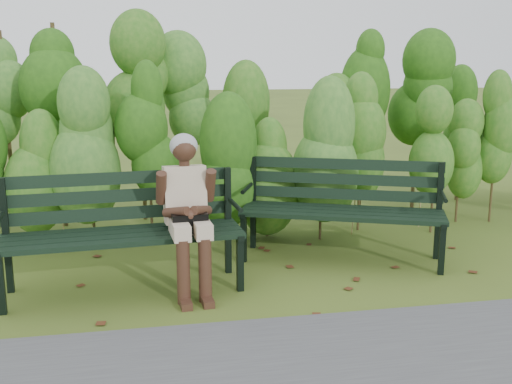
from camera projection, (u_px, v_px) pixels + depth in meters
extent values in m
plane|color=#495A20|center=(263.00, 277.00, 5.63)|extent=(80.00, 80.00, 0.00)
cylinder|color=#47381E|center=(43.00, 213.00, 6.41)|extent=(0.03, 0.03, 0.80)
ellipsoid|color=#2C6A1C|center=(39.00, 154.00, 6.27)|extent=(0.64, 0.64, 1.44)
cylinder|color=#47381E|center=(102.00, 211.00, 6.52)|extent=(0.03, 0.03, 0.80)
ellipsoid|color=#2C6A1C|center=(99.00, 153.00, 6.39)|extent=(0.64, 0.64, 1.44)
cylinder|color=#47381E|center=(159.00, 208.00, 6.63)|extent=(0.03, 0.03, 0.80)
ellipsoid|color=#2C6A1C|center=(157.00, 151.00, 6.50)|extent=(0.64, 0.64, 1.44)
cylinder|color=#47381E|center=(214.00, 206.00, 6.74)|extent=(0.03, 0.03, 0.80)
ellipsoid|color=#2C6A1C|center=(213.00, 150.00, 6.61)|extent=(0.64, 0.64, 1.44)
cylinder|color=#47381E|center=(267.00, 204.00, 6.85)|extent=(0.03, 0.03, 0.80)
ellipsoid|color=#2C6A1C|center=(267.00, 148.00, 6.72)|extent=(0.64, 0.64, 1.44)
cylinder|color=#47381E|center=(318.00, 201.00, 6.96)|extent=(0.03, 0.03, 0.80)
ellipsoid|color=#2C6A1C|center=(319.00, 147.00, 6.83)|extent=(0.64, 0.64, 1.44)
cylinder|color=#47381E|center=(368.00, 199.00, 7.08)|extent=(0.03, 0.03, 0.80)
ellipsoid|color=#2C6A1C|center=(370.00, 145.00, 6.94)|extent=(0.64, 0.64, 1.44)
cylinder|color=#47381E|center=(416.00, 197.00, 7.19)|extent=(0.03, 0.03, 0.80)
ellipsoid|color=#2C6A1C|center=(419.00, 144.00, 7.05)|extent=(0.64, 0.64, 1.44)
cylinder|color=#47381E|center=(463.00, 195.00, 7.30)|extent=(0.03, 0.03, 0.80)
ellipsoid|color=#2C6A1C|center=(467.00, 143.00, 7.16)|extent=(0.64, 0.64, 1.44)
cylinder|color=#47381E|center=(508.00, 193.00, 7.41)|extent=(0.03, 0.03, 0.80)
cylinder|color=#47381E|center=(8.00, 183.00, 7.24)|extent=(0.04, 0.04, 1.10)
ellipsoid|color=#255215|center=(2.00, 110.00, 7.05)|extent=(0.70, 0.70, 1.98)
cylinder|color=#47381E|center=(74.00, 181.00, 7.38)|extent=(0.04, 0.04, 1.10)
ellipsoid|color=#255215|center=(69.00, 109.00, 7.19)|extent=(0.70, 0.70, 1.98)
cylinder|color=#47381E|center=(137.00, 179.00, 7.52)|extent=(0.04, 0.04, 1.10)
ellipsoid|color=#255215|center=(134.00, 109.00, 7.33)|extent=(0.70, 0.70, 1.98)
cylinder|color=#47381E|center=(198.00, 177.00, 7.66)|extent=(0.04, 0.04, 1.10)
ellipsoid|color=#255215|center=(197.00, 108.00, 7.47)|extent=(0.70, 0.70, 1.98)
cylinder|color=#47381E|center=(257.00, 175.00, 7.80)|extent=(0.04, 0.04, 1.10)
ellipsoid|color=#255215|center=(257.00, 107.00, 7.61)|extent=(0.70, 0.70, 1.98)
cylinder|color=#47381E|center=(314.00, 173.00, 7.94)|extent=(0.04, 0.04, 1.10)
ellipsoid|color=#255215|center=(315.00, 106.00, 7.75)|extent=(0.70, 0.70, 1.98)
cylinder|color=#47381E|center=(369.00, 171.00, 8.07)|extent=(0.04, 0.04, 1.10)
ellipsoid|color=#255215|center=(371.00, 105.00, 7.89)|extent=(0.70, 0.70, 1.98)
cylinder|color=#47381E|center=(422.00, 169.00, 8.21)|extent=(0.04, 0.04, 1.10)
ellipsoid|color=#255215|center=(426.00, 105.00, 8.03)|extent=(0.70, 0.70, 1.98)
cylinder|color=#47381E|center=(473.00, 167.00, 8.35)|extent=(0.04, 0.04, 1.10)
ellipsoid|color=#255215|center=(478.00, 104.00, 8.17)|extent=(0.70, 0.70, 1.98)
cube|color=#572D17|center=(177.00, 280.00, 5.55)|extent=(0.11, 0.11, 0.01)
cube|color=#572D17|center=(373.00, 316.00, 4.77)|extent=(0.09, 0.11, 0.01)
cube|color=#572D17|center=(296.00, 260.00, 6.14)|extent=(0.10, 0.09, 0.01)
cube|color=#572D17|center=(490.00, 301.00, 5.07)|extent=(0.09, 0.10, 0.01)
cube|color=#572D17|center=(291.00, 246.00, 6.58)|extent=(0.11, 0.11, 0.01)
cube|color=#572D17|center=(464.00, 311.00, 4.87)|extent=(0.10, 0.08, 0.01)
cube|color=#572D17|center=(291.00, 294.00, 5.23)|extent=(0.11, 0.11, 0.01)
cube|color=#572D17|center=(503.00, 256.00, 6.24)|extent=(0.11, 0.11, 0.01)
cube|color=#572D17|center=(132.00, 290.00, 5.31)|extent=(0.09, 0.07, 0.01)
cube|color=#572D17|center=(491.00, 244.00, 6.67)|extent=(0.11, 0.11, 0.01)
cube|color=#572D17|center=(234.00, 277.00, 5.63)|extent=(0.10, 0.11, 0.01)
cube|color=#572D17|center=(182.00, 325.00, 4.60)|extent=(0.11, 0.11, 0.01)
cube|color=#572D17|center=(392.00, 274.00, 5.72)|extent=(0.11, 0.10, 0.01)
cube|color=#572D17|center=(340.00, 305.00, 4.98)|extent=(0.11, 0.11, 0.01)
cube|color=#572D17|center=(367.00, 279.00, 5.59)|extent=(0.11, 0.10, 0.01)
cube|color=#572D17|center=(162.00, 252.00, 6.40)|extent=(0.10, 0.11, 0.01)
cube|color=#572D17|center=(420.00, 304.00, 5.01)|extent=(0.09, 0.10, 0.01)
cube|color=#572D17|center=(130.00, 273.00, 5.74)|extent=(0.11, 0.11, 0.01)
cube|color=#572D17|center=(200.00, 300.00, 5.08)|extent=(0.11, 0.11, 0.01)
cube|color=#572D17|center=(44.00, 327.00, 4.57)|extent=(0.09, 0.07, 0.01)
cube|color=#572D17|center=(402.00, 311.00, 4.86)|extent=(0.11, 0.09, 0.01)
cube|color=#572D17|center=(246.00, 268.00, 5.88)|extent=(0.11, 0.11, 0.01)
cube|color=black|center=(125.00, 243.00, 4.97)|extent=(2.06, 0.28, 0.05)
cube|color=black|center=(124.00, 238.00, 5.10)|extent=(2.06, 0.28, 0.05)
cube|color=black|center=(123.00, 234.00, 5.24)|extent=(2.06, 0.28, 0.05)
cube|color=black|center=(122.00, 230.00, 5.37)|extent=(2.06, 0.28, 0.05)
cube|color=black|center=(121.00, 213.00, 5.44)|extent=(2.05, 0.22, 0.12)
cube|color=black|center=(120.00, 196.00, 5.43)|extent=(2.05, 0.22, 0.12)
cube|color=black|center=(119.00, 178.00, 5.41)|extent=(2.05, 0.22, 0.12)
cube|color=black|center=(1.00, 284.00, 4.76)|extent=(0.06, 0.06, 0.51)
cube|color=black|center=(6.00, 236.00, 5.17)|extent=(0.06, 0.06, 1.03)
cube|color=black|center=(2.00, 247.00, 4.93)|extent=(0.10, 0.57, 0.05)
cube|color=black|center=(240.00, 263.00, 5.26)|extent=(0.06, 0.06, 0.51)
cube|color=black|center=(228.00, 221.00, 5.67)|extent=(0.06, 0.06, 1.03)
cube|color=black|center=(234.00, 231.00, 5.42)|extent=(0.10, 0.57, 0.05)
cylinder|color=black|center=(235.00, 205.00, 5.32)|extent=(0.07, 0.43, 0.04)
cube|color=black|center=(341.00, 218.00, 5.81)|extent=(1.92, 0.87, 0.04)
cube|color=black|center=(341.00, 214.00, 5.95)|extent=(1.92, 0.87, 0.04)
cube|color=black|center=(342.00, 211.00, 6.08)|extent=(1.92, 0.87, 0.04)
cube|color=black|center=(343.00, 208.00, 6.21)|extent=(1.92, 0.87, 0.04)
cube|color=black|center=(344.00, 194.00, 6.29)|extent=(1.89, 0.81, 0.12)
cube|color=black|center=(344.00, 179.00, 6.27)|extent=(1.89, 0.81, 0.12)
cube|color=black|center=(345.00, 164.00, 6.25)|extent=(1.89, 0.81, 0.12)
cube|color=black|center=(244.00, 238.00, 6.03)|extent=(0.07, 0.07, 0.50)
cube|color=black|center=(253.00, 203.00, 6.44)|extent=(0.07, 0.07, 1.01)
cube|color=black|center=(248.00, 210.00, 6.20)|extent=(0.26, 0.54, 0.04)
cylinder|color=black|center=(247.00, 188.00, 6.09)|extent=(0.19, 0.40, 0.04)
cube|color=black|center=(442.00, 249.00, 5.67)|extent=(0.07, 0.07, 0.50)
cube|color=black|center=(439.00, 211.00, 6.08)|extent=(0.07, 0.07, 1.01)
cube|color=black|center=(441.00, 220.00, 5.83)|extent=(0.26, 0.54, 0.04)
cylinder|color=black|center=(443.00, 196.00, 5.73)|extent=(0.19, 0.40, 0.04)
cube|color=#C4B294|center=(179.00, 229.00, 5.06)|extent=(0.17, 0.44, 0.13)
cube|color=#C4B294|center=(201.00, 227.00, 5.11)|extent=(0.17, 0.44, 0.13)
cylinder|color=#412519|center=(183.00, 272.00, 4.97)|extent=(0.12, 0.12, 0.55)
cylinder|color=#412519|center=(205.00, 270.00, 5.02)|extent=(0.12, 0.12, 0.55)
cube|color=#412519|center=(186.00, 304.00, 4.95)|extent=(0.11, 0.21, 0.06)
cube|color=#412519|center=(207.00, 301.00, 4.99)|extent=(0.11, 0.21, 0.06)
cube|color=#C4B294|center=(185.00, 194.00, 5.30)|extent=(0.38, 0.28, 0.53)
cylinder|color=#412519|center=(184.00, 164.00, 5.22)|extent=(0.09, 0.09, 0.10)
sphere|color=#412519|center=(184.00, 149.00, 5.18)|extent=(0.21, 0.21, 0.21)
ellipsoid|color=gray|center=(184.00, 146.00, 5.20)|extent=(0.25, 0.23, 0.22)
cylinder|color=#412519|center=(161.00, 188.00, 5.15)|extent=(0.11, 0.22, 0.31)
cylinder|color=#412519|center=(210.00, 185.00, 5.26)|extent=(0.11, 0.22, 0.31)
cylinder|color=#412519|center=(176.00, 212.00, 5.09)|extent=(0.25, 0.26, 0.13)
cylinder|color=#412519|center=(201.00, 210.00, 5.14)|extent=(0.22, 0.27, 0.13)
sphere|color=#412519|center=(190.00, 215.00, 5.06)|extent=(0.11, 0.11, 0.11)
cube|color=black|center=(190.00, 223.00, 5.09)|extent=(0.31, 0.14, 0.16)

